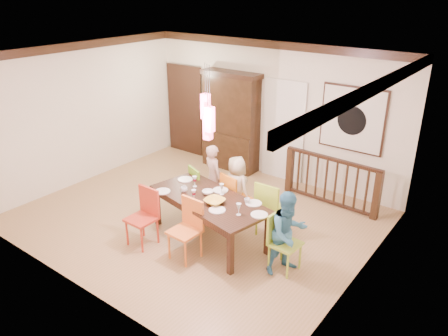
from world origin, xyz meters
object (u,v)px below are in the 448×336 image
Objects in this scene: person_far_left at (213,177)px; person_far_mid at (236,188)px; dining_table at (209,203)px; balustrade at (331,180)px; person_end_right at (288,233)px; chair_end_right at (286,239)px; chair_far_left at (203,186)px; china_hutch at (231,121)px.

person_far_left is 1.08× the size of person_far_mid.
dining_table is at bearing 145.62° from person_far_left.
dining_table is 1.15× the size of balustrade.
person_end_right reaches higher than dining_table.
chair_far_left is at bearing 76.69° from chair_end_right.
china_hutch is 1.73× the size of person_end_right.
china_hutch is at bearing -41.96° from person_far_left.
china_hutch is 2.10m from person_far_left.
person_far_left is at bearing -63.07° from china_hutch.
china_hutch is 2.70m from balustrade.
chair_end_right is 0.77× the size of person_far_mid.
person_end_right is at bearing -174.33° from chair_far_left.
dining_table is 1.90× the size of person_far_mid.
balustrade is at bearing -114.00° from person_far_mid.
person_end_right is (0.39, -2.36, 0.14)m from balustrade.
chair_end_right is 4.05m from china_hutch.
balustrade is (1.08, 2.35, -0.17)m from dining_table.
dining_table is at bearing -111.81° from balustrade.
chair_far_left is at bearing -133.66° from balustrade.
balustrade is (1.76, 1.67, -0.02)m from chair_far_left.
china_hutch is (-0.84, 2.02, 0.59)m from chair_far_left.
china_hutch reaches higher than dining_table.
chair_far_left is at bearing 146.87° from dining_table.
person_far_mid is (-1.50, 0.87, 0.07)m from chair_end_right.
chair_end_right is at bearing 177.76° from person_far_left.
china_hutch is at bearing -37.72° from person_far_mid.
person_far_left is at bearing 94.08° from person_end_right.
balustrade is 1.53× the size of person_far_left.
china_hutch is 2.40m from person_far_mid.
person_far_left is (0.08, 0.20, 0.12)m from chair_far_left.
dining_table is at bearing 116.91° from person_end_right.
chair_end_right is 0.47× the size of balustrade.
person_far_left is at bearing -135.95° from balustrade.
person_far_left is (-2.04, 0.88, 0.12)m from chair_end_right.
balustrade is 1.66× the size of person_far_mid.
chair_end_right reaches higher than dining_table.
chair_end_right is 1.73m from person_far_mid.
chair_end_right reaches higher than chair_far_left.
chair_far_left is at bearing -67.28° from china_hutch.
person_far_left is 2.25m from person_end_right.
chair_end_right is at bearing 163.67° from person_far_mid.
china_hutch is at bearing 75.14° from person_end_right.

